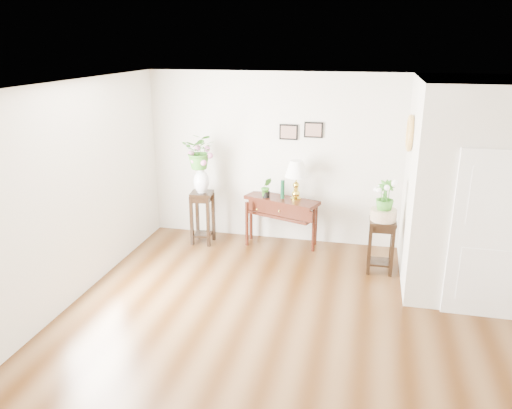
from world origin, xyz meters
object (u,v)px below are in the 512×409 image
(table_lamp, at_px, (296,178))
(plant_stand_a, at_px, (203,218))
(console_table, at_px, (281,222))
(plant_stand_b, at_px, (381,246))

(table_lamp, relative_size, plant_stand_a, 0.73)
(console_table, height_order, table_lamp, table_lamp)
(console_table, xyz_separation_m, plant_stand_a, (-1.30, -0.19, 0.04))
(plant_stand_a, height_order, plant_stand_b, plant_stand_a)
(plant_stand_b, bearing_deg, plant_stand_a, 171.07)
(console_table, bearing_deg, table_lamp, 19.85)
(console_table, distance_m, plant_stand_b, 1.72)
(plant_stand_a, relative_size, plant_stand_b, 1.11)
(table_lamp, height_order, plant_stand_b, table_lamp)
(plant_stand_a, distance_m, plant_stand_b, 2.93)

